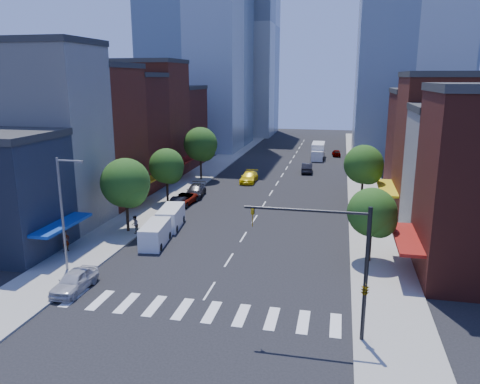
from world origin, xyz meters
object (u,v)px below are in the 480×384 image
object	(u,v)px
taxi	(249,177)
box_truck	(318,152)
pedestrian_near	(66,241)
traffic_car_oncoming	(307,168)
parked_car_second	(177,204)
parked_car_rear	(196,191)
parked_car_third	(183,200)
pedestrian_far	(135,225)
parked_car_front	(74,281)
cargo_van_far	(171,218)
traffic_car_far	(336,153)
cargo_van_near	(155,235)

from	to	relation	value
taxi	box_truck	world-z (taller)	box_truck
pedestrian_near	traffic_car_oncoming	bearing A→B (deg)	-1.94
parked_car_second	parked_car_rear	bearing A→B (deg)	86.02
parked_car_second	pedestrian_near	distance (m)	15.88
parked_car_rear	parked_car_second	bearing A→B (deg)	-98.65
parked_car_second	parked_car_third	world-z (taller)	parked_car_second
pedestrian_far	parked_car_rear	bearing A→B (deg)	161.37
traffic_car_oncoming	parked_car_front	bearing A→B (deg)	71.46
box_truck	cargo_van_far	bearing A→B (deg)	-105.94
parked_car_second	traffic_car_oncoming	xyz separation A→B (m)	(13.13, 25.12, 0.08)
traffic_car_far	cargo_van_near	bearing A→B (deg)	68.97
parked_car_rear	traffic_car_oncoming	bearing A→B (deg)	49.06
taxi	cargo_van_far	bearing A→B (deg)	-99.57
parked_car_front	parked_car_third	size ratio (longest dim) A/B	0.91
parked_car_rear	pedestrian_near	bearing A→B (deg)	-109.65
parked_car_rear	cargo_van_far	xyz separation A→B (m)	(1.35, -12.77, 0.28)
traffic_car_far	pedestrian_far	distance (m)	55.16
traffic_car_oncoming	box_truck	distance (m)	13.49
cargo_van_near	traffic_car_oncoming	xyz separation A→B (m)	(11.12, 36.68, -0.22)
parked_car_third	taxi	xyz separation A→B (m)	(5.36, 14.08, 0.07)
parked_car_front	pedestrian_near	xyz separation A→B (m)	(-4.81, 6.59, 0.32)
parked_car_second	taxi	bearing A→B (deg)	69.90
parked_car_rear	traffic_car_far	size ratio (longest dim) A/B	1.40
taxi	traffic_car_far	size ratio (longest dim) A/B	1.39
cargo_van_near	pedestrian_near	distance (m)	7.70
cargo_van_near	box_truck	bearing A→B (deg)	69.70
pedestrian_near	pedestrian_far	world-z (taller)	pedestrian_near
parked_car_third	parked_car_rear	bearing A→B (deg)	90.99
taxi	pedestrian_near	size ratio (longest dim) A/B	2.79
parked_car_front	pedestrian_near	distance (m)	8.17
pedestrian_near	parked_car_rear	bearing A→B (deg)	8.85
pedestrian_near	taxi	bearing A→B (deg)	4.08
cargo_van_far	taxi	bearing A→B (deg)	73.30
parked_car_third	parked_car_rear	world-z (taller)	parked_car_rear
taxi	pedestrian_near	xyz separation A→B (m)	(-10.17, -31.26, 0.33)
parked_car_front	taxi	world-z (taller)	parked_car_front
pedestrian_near	parked_car_third	bearing A→B (deg)	6.44
parked_car_front	traffic_car_oncoming	world-z (taller)	traffic_car_oncoming
parked_car_front	parked_car_rear	xyz separation A→B (m)	(0.25, 28.12, -0.00)
parked_car_third	traffic_car_oncoming	xyz separation A→B (m)	(13.13, 23.06, 0.10)
parked_car_third	traffic_car_far	xyz separation A→B (m)	(17.53, 40.62, -0.05)
taxi	traffic_car_far	distance (m)	29.20
cargo_van_far	traffic_car_oncoming	world-z (taller)	cargo_van_far
traffic_car_oncoming	pedestrian_near	size ratio (longest dim) A/B	2.54
parked_car_third	pedestrian_far	world-z (taller)	pedestrian_far
cargo_van_near	taxi	world-z (taller)	cargo_van_near
parked_car_second	parked_car_third	bearing A→B (deg)	88.27
traffic_car_oncoming	cargo_van_near	bearing A→B (deg)	70.26
cargo_van_far	pedestrian_far	xyz separation A→B (m)	(-2.60, -2.90, -0.01)
cargo_van_far	parked_car_second	bearing A→B (deg)	96.90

